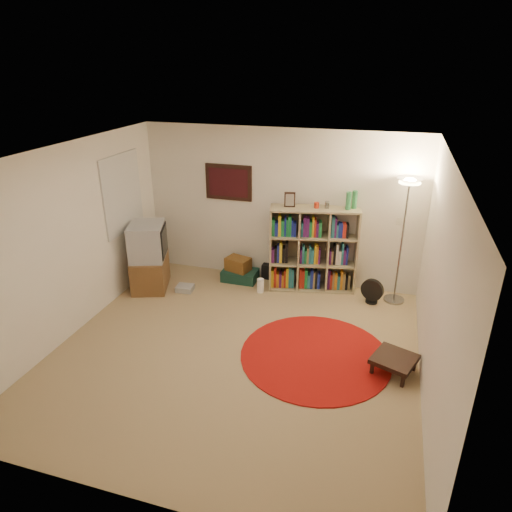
{
  "coord_description": "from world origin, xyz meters",
  "views": [
    {
      "loc": [
        1.64,
        -4.57,
        3.46
      ],
      "look_at": [
        0.1,
        0.6,
        1.1
      ],
      "focal_mm": 32.0,
      "sensor_mm": 36.0,
      "label": 1
    }
  ],
  "objects_px": {
    "bookshelf": "(312,250)",
    "tv_stand": "(149,257)",
    "floor_fan": "(372,291)",
    "suitcase": "(240,275)",
    "floor_lamp": "(407,201)",
    "side_table": "(394,360)"
  },
  "relations": [
    {
      "from": "bookshelf",
      "to": "side_table",
      "type": "distance_m",
      "value": 2.37
    },
    {
      "from": "floor_fan",
      "to": "suitcase",
      "type": "relative_size",
      "value": 0.68
    },
    {
      "from": "floor_lamp",
      "to": "bookshelf",
      "type": "bearing_deg",
      "value": 177.31
    },
    {
      "from": "suitcase",
      "to": "side_table",
      "type": "xyz_separation_m",
      "value": [
        2.53,
        -1.81,
        0.09
      ]
    },
    {
      "from": "bookshelf",
      "to": "tv_stand",
      "type": "distance_m",
      "value": 2.59
    },
    {
      "from": "floor_lamp",
      "to": "floor_fan",
      "type": "height_order",
      "value": "floor_lamp"
    },
    {
      "from": "floor_fan",
      "to": "side_table",
      "type": "relative_size",
      "value": 0.66
    },
    {
      "from": "bookshelf",
      "to": "side_table",
      "type": "bearing_deg",
      "value": -66.52
    },
    {
      "from": "tv_stand",
      "to": "side_table",
      "type": "distance_m",
      "value": 4.03
    },
    {
      "from": "suitcase",
      "to": "side_table",
      "type": "height_order",
      "value": "side_table"
    },
    {
      "from": "floor_lamp",
      "to": "suitcase",
      "type": "distance_m",
      "value": 2.92
    },
    {
      "from": "floor_lamp",
      "to": "suitcase",
      "type": "bearing_deg",
      "value": -179.73
    },
    {
      "from": "bookshelf",
      "to": "floor_fan",
      "type": "xyz_separation_m",
      "value": [
        0.99,
        -0.24,
        -0.46
      ]
    },
    {
      "from": "floor_fan",
      "to": "tv_stand",
      "type": "relative_size",
      "value": 0.36
    },
    {
      "from": "tv_stand",
      "to": "side_table",
      "type": "xyz_separation_m",
      "value": [
        3.84,
        -1.17,
        -0.34
      ]
    },
    {
      "from": "floor_lamp",
      "to": "side_table",
      "type": "height_order",
      "value": "floor_lamp"
    },
    {
      "from": "bookshelf",
      "to": "floor_lamp",
      "type": "height_order",
      "value": "floor_lamp"
    },
    {
      "from": "bookshelf",
      "to": "floor_lamp",
      "type": "distance_m",
      "value": 1.63
    },
    {
      "from": "floor_lamp",
      "to": "side_table",
      "type": "xyz_separation_m",
      "value": [
        0.02,
        -1.82,
        -1.42
      ]
    },
    {
      "from": "floor_lamp",
      "to": "tv_stand",
      "type": "xyz_separation_m",
      "value": [
        -3.82,
        -0.65,
        -1.08
      ]
    },
    {
      "from": "floor_fan",
      "to": "suitcase",
      "type": "bearing_deg",
      "value": -166.63
    },
    {
      "from": "bookshelf",
      "to": "tv_stand",
      "type": "bearing_deg",
      "value": -176.2
    }
  ]
}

